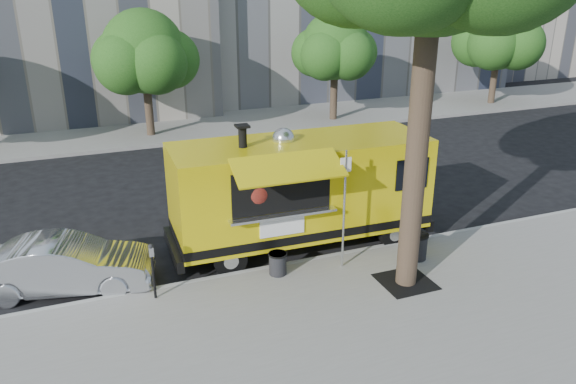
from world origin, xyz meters
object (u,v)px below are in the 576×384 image
object	(u,v)px
sedan	(66,265)
trash_bin_right	(417,246)
parking_meter	(153,265)
far_tree_d	(500,35)
food_truck	(300,189)
trash_bin_left	(278,263)
far_tree_c	(335,46)
far_tree_b	(144,52)
sign_post	(344,203)

from	to	relation	value
sedan	trash_bin_right	bearing A→B (deg)	-89.73
trash_bin_right	parking_meter	bearing A→B (deg)	175.49
far_tree_d	sedan	distance (m)	26.25
parking_meter	sedan	distance (m)	2.27
food_truck	trash_bin_left	world-z (taller)	food_truck
far_tree_c	trash_bin_left	world-z (taller)	far_tree_c
far_tree_c	trash_bin_left	size ratio (longest dim) A/B	9.48
parking_meter	far_tree_d	bearing A→B (deg)	33.60
sedan	trash_bin_left	xyz separation A→B (m)	(4.73, -1.33, -0.20)
far_tree_b	trash_bin_right	distance (m)	15.60
far_tree_d	far_tree_b	bearing A→B (deg)	179.70
food_truck	trash_bin_right	size ratio (longest dim) A/B	10.63
parking_meter	far_tree_b	bearing A→B (deg)	81.90
far_tree_b	sign_post	world-z (taller)	far_tree_b
far_tree_b	parking_meter	xyz separation A→B (m)	(-2.00, -14.05, -2.85)
sign_post	far_tree_c	bearing A→B (deg)	65.19
parking_meter	trash_bin_right	distance (m)	6.54
sedan	trash_bin_left	bearing A→B (deg)	-92.81
far_tree_c	far_tree_b	bearing A→B (deg)	178.09
parking_meter	sedan	bearing A→B (deg)	143.13
far_tree_c	sign_post	world-z (taller)	far_tree_c
far_tree_d	trash_bin_right	bearing A→B (deg)	-135.07
far_tree_b	trash_bin_left	xyz separation A→B (m)	(0.93, -14.03, -3.39)
far_tree_c	sedan	distance (m)	18.08
sedan	trash_bin_left	distance (m)	4.92
sign_post	food_truck	bearing A→B (deg)	103.89
far_tree_b	trash_bin_right	size ratio (longest dim) A/B	8.24
far_tree_c	trash_bin_right	bearing A→B (deg)	-107.51
far_tree_b	sedan	world-z (taller)	far_tree_b
sign_post	trash_bin_left	world-z (taller)	sign_post
far_tree_c	parking_meter	size ratio (longest dim) A/B	3.90
sedan	sign_post	bearing A→B (deg)	-90.80
trash_bin_right	food_truck	bearing A→B (deg)	139.44
far_tree_d	trash_bin_right	distance (m)	20.76
food_truck	trash_bin_right	distance (m)	3.32
far_tree_c	parking_meter	world-z (taller)	far_tree_c
far_tree_b	parking_meter	size ratio (longest dim) A/B	4.12
far_tree_d	far_tree_c	bearing A→B (deg)	-178.85
far_tree_b	far_tree_d	size ratio (longest dim) A/B	0.97
far_tree_d	trash_bin_right	world-z (taller)	far_tree_d
trash_bin_right	far_tree_c	bearing A→B (deg)	72.49
far_tree_d	sedan	bearing A→B (deg)	-151.07
trash_bin_right	trash_bin_left	bearing A→B (deg)	171.55
far_tree_d	sign_post	world-z (taller)	far_tree_d
food_truck	parking_meter	bearing A→B (deg)	-158.29
sign_post	parking_meter	xyz separation A→B (m)	(-4.55, 0.20, -0.87)
parking_meter	trash_bin_left	xyz separation A→B (m)	(2.93, 0.02, -0.54)
far_tree_c	far_tree_d	xyz separation A→B (m)	(10.00, 0.20, 0.17)
far_tree_b	sedan	bearing A→B (deg)	-106.66
food_truck	trash_bin_left	xyz separation A→B (m)	(-1.19, -1.50, -1.19)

